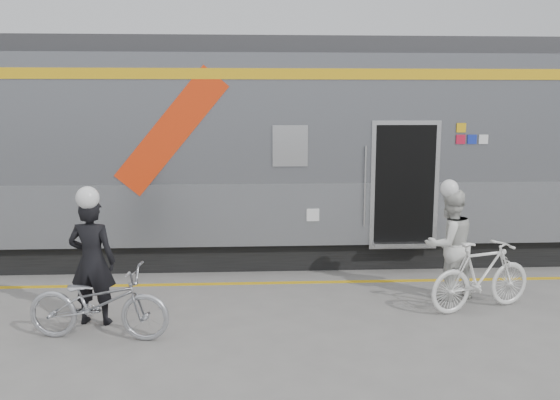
{
  "coord_description": "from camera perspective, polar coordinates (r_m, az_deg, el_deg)",
  "views": [
    {
      "loc": [
        -0.96,
        -7.36,
        3.0
      ],
      "look_at": [
        -0.46,
        1.6,
        1.5
      ],
      "focal_mm": 38.0,
      "sensor_mm": 36.0,
      "label": 1
    }
  ],
  "objects": [
    {
      "name": "helmet_woman",
      "position": [
        9.23,
        16.24,
        1.8
      ],
      "size": [
        0.27,
        0.27,
        0.27
      ],
      "primitive_type": "sphere",
      "color": "white",
      "rests_on": "woman"
    },
    {
      "name": "man",
      "position": [
        8.4,
        -17.63,
        -5.66
      ],
      "size": [
        0.69,
        0.5,
        1.74
      ],
      "primitive_type": "imported",
      "rotation": [
        0.0,
        0.0,
        3.0
      ],
      "color": "black",
      "rests_on": "ground"
    },
    {
      "name": "ground",
      "position": [
        8.0,
        4.05,
        -12.55
      ],
      "size": [
        90.0,
        90.0,
        0.0
      ],
      "primitive_type": "plane",
      "color": "slate",
      "rests_on": "ground"
    },
    {
      "name": "safety_strip",
      "position": [
        10.01,
        2.5,
        -7.92
      ],
      "size": [
        24.0,
        0.12,
        0.01
      ],
      "primitive_type": "cube",
      "color": "gold",
      "rests_on": "ground"
    },
    {
      "name": "helmet_man",
      "position": [
        8.2,
        -17.98,
        1.24
      ],
      "size": [
        0.3,
        0.3,
        0.3
      ],
      "primitive_type": "sphere",
      "color": "white",
      "rests_on": "man"
    },
    {
      "name": "woman",
      "position": [
        9.4,
        15.97,
        -4.13
      ],
      "size": [
        0.98,
        0.86,
        1.69
      ],
      "primitive_type": "imported",
      "rotation": [
        0.0,
        0.0,
        3.46
      ],
      "color": "silver",
      "rests_on": "ground"
    },
    {
      "name": "bicycle_left",
      "position": [
        7.96,
        -17.06,
        -9.42
      ],
      "size": [
        1.89,
        0.88,
        0.96
      ],
      "primitive_type": "imported",
      "rotation": [
        0.0,
        0.0,
        1.43
      ],
      "color": "#A6A8AE",
      "rests_on": "ground"
    },
    {
      "name": "train",
      "position": [
        11.6,
        -0.51,
        4.81
      ],
      "size": [
        24.0,
        3.17,
        4.1
      ],
      "color": "black",
      "rests_on": "ground"
    },
    {
      "name": "bicycle_right",
      "position": [
        9.09,
        18.8,
        -6.91
      ],
      "size": [
        1.77,
        0.99,
        1.02
      ],
      "primitive_type": "imported",
      "rotation": [
        0.0,
        0.0,
        1.89
      ],
      "color": "white",
      "rests_on": "ground"
    }
  ]
}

